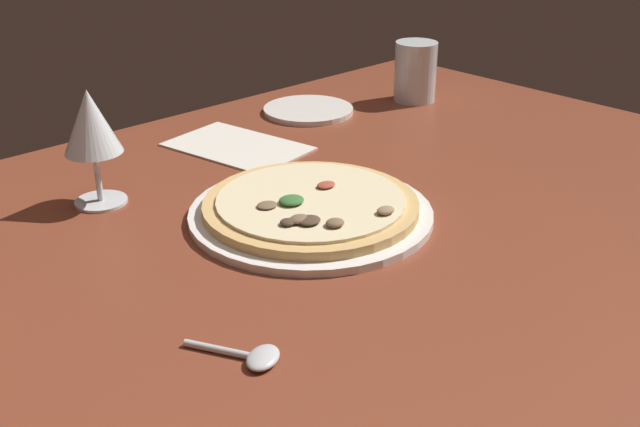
{
  "coord_description": "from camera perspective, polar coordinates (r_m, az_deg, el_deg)",
  "views": [
    {
      "loc": [
        52.02,
        53.76,
        45.07
      ],
      "look_at": [
        -2.76,
        -4.61,
        7.0
      ],
      "focal_mm": 42.75,
      "sensor_mm": 36.0,
      "label": 1
    }
  ],
  "objects": [
    {
      "name": "paper_menu",
      "position": [
        1.18,
        -6.19,
        5.0
      ],
      "size": [
        16.92,
        22.96,
        0.3
      ],
      "primitive_type": "cube",
      "rotation": [
        0.0,
        0.0,
        0.18
      ],
      "color": "silver",
      "rests_on": "dining_table"
    },
    {
      "name": "dining_table",
      "position": [
        0.86,
        0.76,
        -4.5
      ],
      "size": [
        150.0,
        110.0,
        4.0
      ],
      "primitive_type": "cube",
      "color": "brown",
      "rests_on": "ground"
    },
    {
      "name": "spoon",
      "position": [
        0.69,
        -5.05,
        -10.56
      ],
      "size": [
        6.38,
        9.22,
        1.0
      ],
      "color": "silver",
      "rests_on": "dining_table"
    },
    {
      "name": "water_glass",
      "position": [
        1.41,
        7.14,
        10.26
      ],
      "size": [
        7.54,
        7.54,
        10.64
      ],
      "color": "silver",
      "rests_on": "dining_table"
    },
    {
      "name": "side_plate",
      "position": [
        1.34,
        -0.88,
        7.75
      ],
      "size": [
        15.61,
        15.61,
        0.9
      ],
      "primitive_type": "cylinder",
      "color": "silver",
      "rests_on": "dining_table"
    },
    {
      "name": "wine_glass_far",
      "position": [
        0.99,
        -16.77,
        6.29
      ],
      "size": [
        7.26,
        7.26,
        15.12
      ],
      "color": "silver",
      "rests_on": "dining_table"
    },
    {
      "name": "pizza_main",
      "position": [
        0.94,
        -0.69,
        0.37
      ],
      "size": [
        30.29,
        30.29,
        3.39
      ],
      "color": "white",
      "rests_on": "dining_table"
    }
  ]
}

